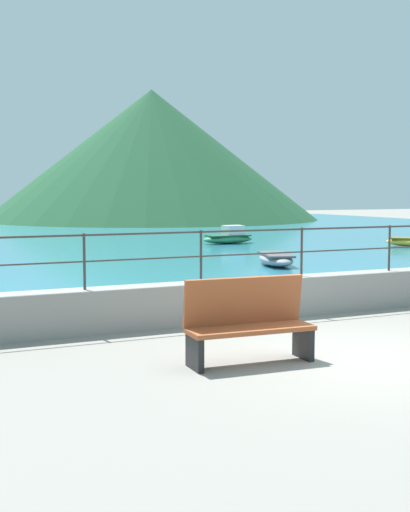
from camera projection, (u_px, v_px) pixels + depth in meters
name	position (u px, v px, depth m)	size (l,w,h in m)	color
ground_plane	(366.00, 357.00, 9.35)	(120.00, 120.00, 0.00)	gray
promenade_wall	(253.00, 298.00, 12.21)	(20.00, 0.56, 0.70)	gray
railing	(253.00, 244.00, 12.11)	(18.44, 0.04, 0.90)	#383330
lake_water	(23.00, 238.00, 32.65)	(64.00, 44.32, 0.06)	teal
hill_main	(152.00, 155.00, 53.09)	(25.87, 25.87, 10.08)	#1E4C2D
bench_main	(248.00, 321.00, 9.02)	(1.73, 0.65, 1.13)	#9E4C28
boat_5	(229.00, 237.00, 28.75)	(2.33, 0.97, 0.76)	#338C59
boat_7	(276.00, 259.00, 20.26)	(1.58, 2.47, 0.36)	gray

